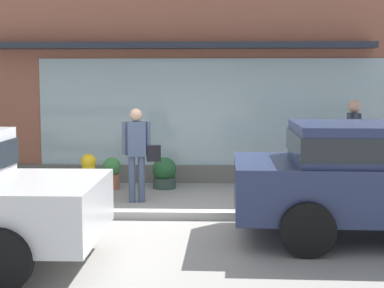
{
  "coord_description": "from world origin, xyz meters",
  "views": [
    {
      "loc": [
        0.71,
        -8.88,
        2.1
      ],
      "look_at": [
        0.36,
        1.2,
        0.99
      ],
      "focal_mm": 54.26,
      "sensor_mm": 36.0,
      "label": 1
    }
  ],
  "objects": [
    {
      "name": "ground_plane",
      "position": [
        0.0,
        0.0,
        0.0
      ],
      "size": [
        60.0,
        60.0,
        0.0
      ],
      "primitive_type": "plane",
      "color": "gray"
    },
    {
      "name": "potted_plant_by_entrance",
      "position": [
        4.06,
        2.43,
        0.63
      ],
      "size": [
        0.46,
        0.46,
        1.32
      ],
      "color": "#B7B2A3",
      "rests_on": "ground_plane"
    },
    {
      "name": "storefront",
      "position": [
        0.01,
        3.19,
        2.62
      ],
      "size": [
        14.0,
        0.81,
        5.37
      ],
      "color": "#935642",
      "rests_on": "ground_plane"
    },
    {
      "name": "curb_strip",
      "position": [
        0.0,
        -0.2,
        0.06
      ],
      "size": [
        14.0,
        0.24,
        0.12
      ],
      "primitive_type": "cube",
      "color": "#B2B2AD",
      "rests_on": "ground_plane"
    },
    {
      "name": "potted_plant_near_hydrant",
      "position": [
        -0.22,
        2.29,
        0.3
      ],
      "size": [
        0.47,
        0.47,
        0.61
      ],
      "color": "#33473D",
      "rests_on": "ground_plane"
    },
    {
      "name": "fire_hydrant",
      "position": [
        -1.45,
        1.09,
        0.42
      ],
      "size": [
        0.4,
        0.37,
        0.83
      ],
      "color": "gold",
      "rests_on": "ground_plane"
    },
    {
      "name": "pedestrian_with_handbag",
      "position": [
        -0.57,
        0.97,
        0.94
      ],
      "size": [
        0.66,
        0.26,
        1.63
      ],
      "rotation": [
        0.0,
        0.0,
        0.21
      ],
      "color": "#475675",
      "rests_on": "ground_plane"
    },
    {
      "name": "potted_plant_trailing_edge",
      "position": [
        -1.23,
        2.16,
        0.34
      ],
      "size": [
        0.35,
        0.35,
        0.62
      ],
      "color": "#9E6042",
      "rests_on": "ground_plane"
    },
    {
      "name": "pedestrian_passerby",
      "position": [
        3.27,
        1.66,
        1.04
      ],
      "size": [
        0.23,
        0.51,
        1.75
      ],
      "rotation": [
        0.0,
        0.0,
        1.51
      ],
      "color": "#9E9384",
      "rests_on": "ground_plane"
    }
  ]
}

